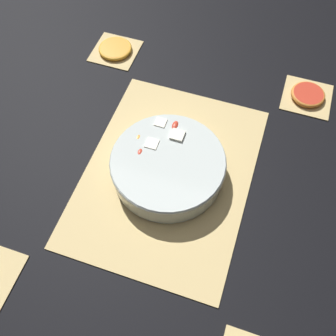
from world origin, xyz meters
TOP-DOWN VIEW (x-y plane):
  - ground_plane at (0.00, 0.00)m, footprint 6.00×6.00m
  - bamboo_mat_center at (0.00, 0.00)m, footprint 0.51×0.38m
  - coaster_mat_near_right at (0.34, -0.28)m, footprint 0.13×0.13m
  - coaster_mat_far_right at (0.34, 0.28)m, footprint 0.13×0.13m
  - fruit_salad_bowl at (0.00, 0.00)m, footprint 0.26×0.26m
  - orange_slice_whole at (0.34, 0.28)m, footprint 0.10×0.10m
  - grapefruit_slice at (0.34, -0.28)m, footprint 0.09×0.09m

SIDE VIEW (x-z plane):
  - ground_plane at x=0.00m, z-range 0.00..0.00m
  - coaster_mat_near_right at x=0.34m, z-range 0.00..0.01m
  - coaster_mat_far_right at x=0.34m, z-range 0.00..0.01m
  - bamboo_mat_center at x=0.00m, z-range 0.00..0.01m
  - orange_slice_whole at x=0.34m, z-range 0.01..0.02m
  - grapefruit_slice at x=0.34m, z-range 0.01..0.02m
  - fruit_salad_bowl at x=0.00m, z-range 0.01..0.07m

